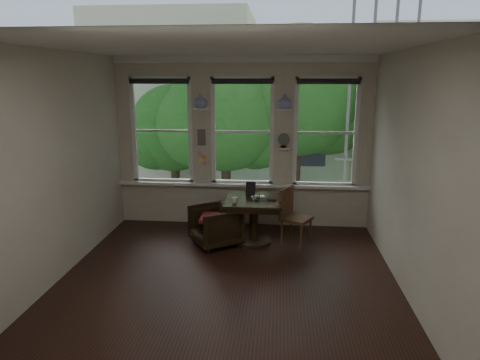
# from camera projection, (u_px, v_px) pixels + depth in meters

# --- Properties ---
(ground) EXTENTS (4.50, 4.50, 0.00)m
(ground) POSITION_uv_depth(u_px,v_px,m) (228.00, 277.00, 5.80)
(ground) COLOR black
(ground) RESTS_ON ground
(ceiling) EXTENTS (4.50, 4.50, 0.00)m
(ceiling) POSITION_uv_depth(u_px,v_px,m) (226.00, 47.00, 5.08)
(ceiling) COLOR silver
(ceiling) RESTS_ON ground
(wall_back) EXTENTS (4.50, 0.00, 4.50)m
(wall_back) POSITION_uv_depth(u_px,v_px,m) (243.00, 143.00, 7.62)
(wall_back) COLOR beige
(wall_back) RESTS_ON ground
(wall_front) EXTENTS (4.50, 0.00, 4.50)m
(wall_front) POSITION_uv_depth(u_px,v_px,m) (192.00, 232.00, 3.26)
(wall_front) COLOR beige
(wall_front) RESTS_ON ground
(wall_left) EXTENTS (0.00, 4.50, 4.50)m
(wall_left) POSITION_uv_depth(u_px,v_px,m) (58.00, 166.00, 5.64)
(wall_left) COLOR beige
(wall_left) RESTS_ON ground
(wall_right) EXTENTS (0.00, 4.50, 4.50)m
(wall_right) POSITION_uv_depth(u_px,v_px,m) (409.00, 173.00, 5.24)
(wall_right) COLOR beige
(wall_right) RESTS_ON ground
(window_left) EXTENTS (1.10, 0.12, 1.90)m
(window_left) POSITION_uv_depth(u_px,v_px,m) (163.00, 131.00, 7.70)
(window_left) COLOR white
(window_left) RESTS_ON ground
(window_center) EXTENTS (1.10, 0.12, 1.90)m
(window_center) POSITION_uv_depth(u_px,v_px,m) (243.00, 132.00, 7.57)
(window_center) COLOR white
(window_center) RESTS_ON ground
(window_right) EXTENTS (1.10, 0.12, 1.90)m
(window_right) POSITION_uv_depth(u_px,v_px,m) (325.00, 133.00, 7.44)
(window_right) COLOR white
(window_right) RESTS_ON ground
(shelf_left) EXTENTS (0.26, 0.16, 0.03)m
(shelf_left) POSITION_uv_depth(u_px,v_px,m) (201.00, 109.00, 7.44)
(shelf_left) COLOR white
(shelf_left) RESTS_ON ground
(shelf_right) EXTENTS (0.26, 0.16, 0.03)m
(shelf_right) POSITION_uv_depth(u_px,v_px,m) (284.00, 110.00, 7.31)
(shelf_right) COLOR white
(shelf_right) RESTS_ON ground
(intercom) EXTENTS (0.14, 0.06, 0.28)m
(intercom) POSITION_uv_depth(u_px,v_px,m) (202.00, 137.00, 7.59)
(intercom) COLOR #59544F
(intercom) RESTS_ON ground
(sticky_notes) EXTENTS (0.16, 0.01, 0.24)m
(sticky_notes) POSITION_uv_depth(u_px,v_px,m) (202.00, 157.00, 7.68)
(sticky_notes) COLOR pink
(sticky_notes) RESTS_ON ground
(desk_fan) EXTENTS (0.20, 0.20, 0.24)m
(desk_fan) POSITION_uv_depth(u_px,v_px,m) (283.00, 143.00, 7.43)
(desk_fan) COLOR #59544F
(desk_fan) RESTS_ON ground
(vase_left) EXTENTS (0.24, 0.24, 0.25)m
(vase_left) POSITION_uv_depth(u_px,v_px,m) (201.00, 101.00, 7.41)
(vase_left) COLOR silver
(vase_left) RESTS_ON shelf_left
(vase_right) EXTENTS (0.24, 0.24, 0.25)m
(vase_right) POSITION_uv_depth(u_px,v_px,m) (284.00, 101.00, 7.28)
(vase_right) COLOR silver
(vase_right) RESTS_ON shelf_right
(table) EXTENTS (0.90, 0.90, 0.75)m
(table) POSITION_uv_depth(u_px,v_px,m) (254.00, 221.00, 6.90)
(table) COLOR black
(table) RESTS_ON ground
(armchair_left) EXTENTS (0.97, 0.96, 0.64)m
(armchair_left) POSITION_uv_depth(u_px,v_px,m) (215.00, 226.00, 6.86)
(armchair_left) COLOR black
(armchair_left) RESTS_ON ground
(cushion_red) EXTENTS (0.45, 0.45, 0.06)m
(cushion_red) POSITION_uv_depth(u_px,v_px,m) (215.00, 218.00, 6.83)
(cushion_red) COLOR maroon
(cushion_red) RESTS_ON armchair_left
(side_chair_right) EXTENTS (0.57, 0.57, 0.92)m
(side_chair_right) POSITION_uv_depth(u_px,v_px,m) (297.00, 218.00, 6.80)
(side_chair_right) COLOR #4A251A
(side_chair_right) RESTS_ON ground
(laptop) EXTENTS (0.35, 0.25, 0.03)m
(laptop) POSITION_uv_depth(u_px,v_px,m) (266.00, 200.00, 6.73)
(laptop) COLOR black
(laptop) RESTS_ON table
(mug) EXTENTS (0.11, 0.11, 0.09)m
(mug) POSITION_uv_depth(u_px,v_px,m) (235.00, 200.00, 6.60)
(mug) COLOR white
(mug) RESTS_ON table
(drinking_glass) EXTENTS (0.13, 0.13, 0.09)m
(drinking_glass) POSITION_uv_depth(u_px,v_px,m) (257.00, 198.00, 6.70)
(drinking_glass) COLOR white
(drinking_glass) RESTS_ON table
(tablet) EXTENTS (0.17, 0.09, 0.22)m
(tablet) POSITION_uv_depth(u_px,v_px,m) (251.00, 188.00, 7.02)
(tablet) COLOR black
(tablet) RESTS_ON table
(papers) EXTENTS (0.29, 0.35, 0.00)m
(papers) POSITION_uv_depth(u_px,v_px,m) (259.00, 198.00, 6.86)
(papers) COLOR silver
(papers) RESTS_ON table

